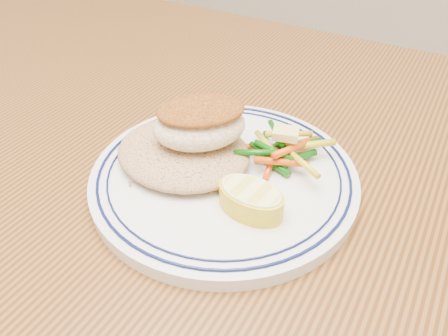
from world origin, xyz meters
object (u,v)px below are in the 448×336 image
Objects in this scene: rice_pilaf at (183,150)px; fish_fillet at (200,122)px; lemon_wedge at (251,199)px; dining_table at (238,232)px; plate at (224,176)px; vegetable_pile at (282,151)px.

rice_pilaf is 1.24× the size of fish_fillet.
fish_fillet is at bearing 151.68° from lemon_wedge.
rice_pilaf is (-0.06, -0.03, 0.13)m from dining_table.
plate is 2.71× the size of vegetable_pile.
fish_fillet reaches higher than vegetable_pile.
fish_fillet is 0.09m from vegetable_pile.
lemon_wedge is (0.01, -0.09, 0.00)m from vegetable_pile.
dining_table is 0.16m from fish_fillet.
lemon_wedge reaches higher than plate.
fish_fillet reaches higher than lemon_wedge.
lemon_wedge is at bearing -18.56° from rice_pilaf.
dining_table is at bearing 22.12° from fish_fillet.
rice_pilaf is 2.10× the size of lemon_wedge.
rice_pilaf reaches higher than lemon_wedge.
plate is 0.07m from lemon_wedge.
lemon_wedge is at bearing -28.32° from fish_fillet.
vegetable_pile is at bearing 33.34° from dining_table.
plate is 1.90× the size of rice_pilaf.
vegetable_pile is (0.04, 0.05, 0.02)m from plate.
plate is 0.05m from rice_pilaf.
rice_pilaf is (-0.05, -0.00, 0.02)m from plate.
lemon_wedge is at bearing -85.27° from vegetable_pile.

